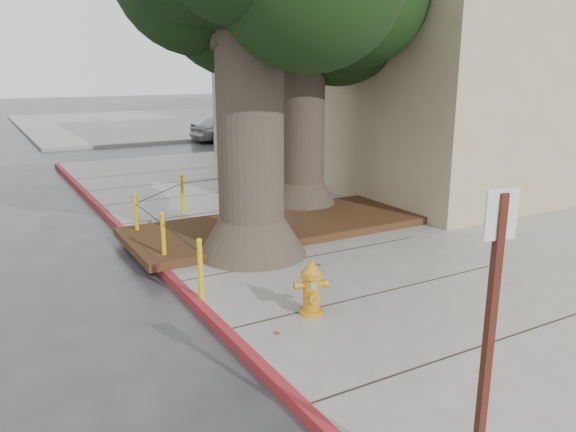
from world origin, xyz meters
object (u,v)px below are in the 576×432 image
fire_hydrant (311,288)px  car_red (301,130)px  signpost (488,341)px  car_silver (229,128)px

fire_hydrant → car_red: size_ratio=0.25×
fire_hydrant → signpost: bearing=-85.2°
signpost → car_silver: signpost is taller
fire_hydrant → car_silver: size_ratio=0.21×
fire_hydrant → car_red: car_red is taller
fire_hydrant → car_silver: 21.01m
signpost → car_silver: (8.26, 23.39, -0.97)m
signpost → car_red: 24.48m
car_silver → car_red: bearing=-125.0°
fire_hydrant → signpost: signpost is taller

